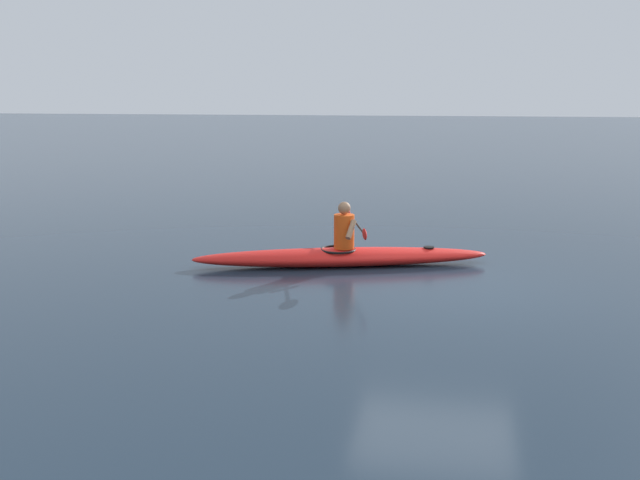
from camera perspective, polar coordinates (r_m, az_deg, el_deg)
ground_plane at (r=11.22m, az=9.25°, el=-3.50°), size 160.00×160.00×0.00m
kayak at (r=12.28m, az=1.67°, el=-1.32°), size 4.99×2.01×0.30m
kayaker at (r=12.18m, az=2.00°, el=0.94°), size 0.70×2.27×0.79m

